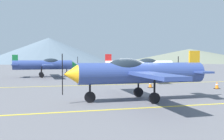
{
  "coord_description": "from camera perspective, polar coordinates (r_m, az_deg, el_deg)",
  "views": [
    {
      "loc": [
        -4.96,
        -13.85,
        2.37
      ],
      "look_at": [
        1.2,
        10.0,
        1.2
      ],
      "focal_mm": 39.14,
      "sensor_mm": 36.0,
      "label": 1
    }
  ],
  "objects": [
    {
      "name": "airplane_near",
      "position": [
        13.72,
        5.87,
        -0.55
      ],
      "size": [
        8.13,
        9.38,
        2.82
      ],
      "color": "#33478C",
      "rests_on": "ground_plane"
    },
    {
      "name": "car_sedan",
      "position": [
        44.93,
        9.46,
        0.73
      ],
      "size": [
        3.88,
        4.58,
        1.62
      ],
      "color": "#3372BF",
      "rests_on": "ground_plane"
    },
    {
      "name": "airplane_far",
      "position": [
        32.24,
        -15.25,
        1.24
      ],
      "size": [
        8.19,
        9.43,
        2.82
      ],
      "color": "#33478C",
      "rests_on": "ground_plane"
    },
    {
      "name": "apron_line_near",
      "position": [
        12.12,
        10.11,
        -8.57
      ],
      "size": [
        80.0,
        0.16,
        0.01
      ],
      "primitive_type": "cube",
      "color": "yellow",
      "rests_on": "ground_plane"
    },
    {
      "name": "traffic_cone_front",
      "position": [
        20.73,
        23.3,
        -3.26
      ],
      "size": [
        0.36,
        0.36,
        0.59
      ],
      "color": "black",
      "rests_on": "ground_plane"
    },
    {
      "name": "apron_line_far",
      "position": [
        21.98,
        -1.36,
        -3.46
      ],
      "size": [
        80.0,
        0.16,
        0.01
      ],
      "primitive_type": "cube",
      "color": "yellow",
      "rests_on": "ground_plane"
    },
    {
      "name": "traffic_cone_side",
      "position": [
        20.05,
        8.94,
        -3.27
      ],
      "size": [
        0.36,
        0.36,
        0.59
      ],
      "color": "black",
      "rests_on": "ground_plane"
    },
    {
      "name": "airplane_mid",
      "position": [
        26.45,
        6.94,
        1.01
      ],
      "size": [
        8.24,
        9.45,
        2.82
      ],
      "color": "white",
      "rests_on": "ground_plane"
    },
    {
      "name": "hill_centerright",
      "position": [
        149.55,
        17.72,
        3.21
      ],
      "size": [
        80.03,
        80.03,
        7.97
      ],
      "primitive_type": "cone",
      "color": "slate",
      "rests_on": "ground_plane"
    },
    {
      "name": "ground_plane",
      "position": [
        14.9,
        5.2,
        -6.44
      ],
      "size": [
        400.0,
        400.0,
        0.0
      ],
      "primitive_type": "plane",
      "color": "slate"
    },
    {
      "name": "hill_centerleft",
      "position": [
        128.44,
        -14.5,
        4.45
      ],
      "size": [
        64.96,
        64.96,
        12.91
      ],
      "primitive_type": "cone",
      "color": "slate",
      "rests_on": "ground_plane"
    }
  ]
}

